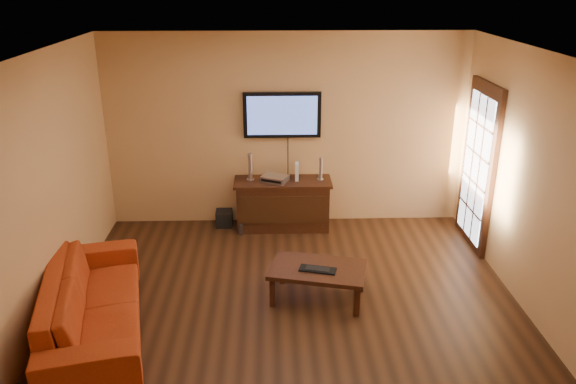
{
  "coord_description": "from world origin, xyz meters",
  "views": [
    {
      "loc": [
        -0.21,
        -5.08,
        3.4
      ],
      "look_at": [
        -0.03,
        0.8,
        1.1
      ],
      "focal_mm": 35.0,
      "sensor_mm": 36.0,
      "label": 1
    }
  ],
  "objects_px": {
    "coffee_table": "(318,272)",
    "speaker_left": "(250,168)",
    "sofa": "(92,293)",
    "subwoofer": "(224,218)",
    "bottle": "(241,229)",
    "media_console": "(283,204)",
    "television": "(282,115)",
    "game_console": "(297,171)",
    "av_receiver": "(275,178)",
    "speaker_right": "(321,169)",
    "keyboard": "(318,269)"
  },
  "relations": [
    {
      "from": "coffee_table",
      "to": "speaker_left",
      "type": "xyz_separation_m",
      "value": [
        -0.79,
        1.95,
        0.54
      ]
    },
    {
      "from": "sofa",
      "to": "subwoofer",
      "type": "height_order",
      "value": "sofa"
    },
    {
      "from": "speaker_left",
      "to": "bottle",
      "type": "bearing_deg",
      "value": -115.92
    },
    {
      "from": "media_console",
      "to": "coffee_table",
      "type": "xyz_separation_m",
      "value": [
        0.34,
        -1.91,
        -0.02
      ]
    },
    {
      "from": "television",
      "to": "coffee_table",
      "type": "relative_size",
      "value": 0.92
    },
    {
      "from": "sofa",
      "to": "subwoofer",
      "type": "relative_size",
      "value": 9.79
    },
    {
      "from": "television",
      "to": "bottle",
      "type": "distance_m",
      "value": 1.68
    },
    {
      "from": "game_console",
      "to": "speaker_left",
      "type": "bearing_deg",
      "value": -176.12
    },
    {
      "from": "speaker_left",
      "to": "av_receiver",
      "type": "bearing_deg",
      "value": -10.04
    },
    {
      "from": "speaker_left",
      "to": "av_receiver",
      "type": "relative_size",
      "value": 1.1
    },
    {
      "from": "television",
      "to": "coffee_table",
      "type": "bearing_deg",
      "value": -80.82
    },
    {
      "from": "coffee_table",
      "to": "game_console",
      "type": "height_order",
      "value": "game_console"
    },
    {
      "from": "coffee_table",
      "to": "subwoofer",
      "type": "xyz_separation_m",
      "value": [
        -1.18,
        1.98,
        -0.22
      ]
    },
    {
      "from": "speaker_right",
      "to": "sofa",
      "type": "bearing_deg",
      "value": -134.98
    },
    {
      "from": "television",
      "to": "game_console",
      "type": "xyz_separation_m",
      "value": [
        0.2,
        -0.17,
        -0.76
      ]
    },
    {
      "from": "sofa",
      "to": "speaker_right",
      "type": "bearing_deg",
      "value": -58.1
    },
    {
      "from": "coffee_table",
      "to": "subwoofer",
      "type": "distance_m",
      "value": 2.32
    },
    {
      "from": "media_console",
      "to": "bottle",
      "type": "relative_size",
      "value": 7.52
    },
    {
      "from": "coffee_table",
      "to": "game_console",
      "type": "distance_m",
      "value": 2.02
    },
    {
      "from": "television",
      "to": "speaker_right",
      "type": "relative_size",
      "value": 3.27
    },
    {
      "from": "speaker_right",
      "to": "subwoofer",
      "type": "xyz_separation_m",
      "value": [
        -1.37,
        0.04,
        -0.74
      ]
    },
    {
      "from": "av_receiver",
      "to": "game_console",
      "type": "relative_size",
      "value": 1.46
    },
    {
      "from": "sofa",
      "to": "keyboard",
      "type": "relative_size",
      "value": 5.34
    },
    {
      "from": "coffee_table",
      "to": "keyboard",
      "type": "relative_size",
      "value": 2.73
    },
    {
      "from": "subwoofer",
      "to": "sofa",
      "type": "bearing_deg",
      "value": -114.6
    },
    {
      "from": "av_receiver",
      "to": "speaker_right",
      "type": "bearing_deg",
      "value": 29.2
    },
    {
      "from": "av_receiver",
      "to": "subwoofer",
      "type": "relative_size",
      "value": 1.5
    },
    {
      "from": "speaker_right",
      "to": "keyboard",
      "type": "relative_size",
      "value": 0.77
    },
    {
      "from": "sofa",
      "to": "speaker_right",
      "type": "height_order",
      "value": "speaker_right"
    },
    {
      "from": "speaker_left",
      "to": "game_console",
      "type": "distance_m",
      "value": 0.65
    },
    {
      "from": "game_console",
      "to": "av_receiver",
      "type": "bearing_deg",
      "value": -165.12
    },
    {
      "from": "subwoofer",
      "to": "speaker_right",
      "type": "bearing_deg",
      "value": -2.5
    },
    {
      "from": "television",
      "to": "av_receiver",
      "type": "relative_size",
      "value": 3.07
    },
    {
      "from": "sofa",
      "to": "speaker_left",
      "type": "distance_m",
      "value": 2.94
    },
    {
      "from": "subwoofer",
      "to": "keyboard",
      "type": "distance_m",
      "value": 2.37
    },
    {
      "from": "keyboard",
      "to": "bottle",
      "type": "bearing_deg",
      "value": 118.16
    },
    {
      "from": "television",
      "to": "av_receiver",
      "type": "bearing_deg",
      "value": -115.1
    },
    {
      "from": "media_console",
      "to": "keyboard",
      "type": "xyz_separation_m",
      "value": [
        0.33,
        -1.97,
        0.04
      ]
    },
    {
      "from": "media_console",
      "to": "coffee_table",
      "type": "distance_m",
      "value": 1.94
    },
    {
      "from": "television",
      "to": "bottle",
      "type": "xyz_separation_m",
      "value": [
        -0.59,
        -0.46,
        -1.5
      ]
    },
    {
      "from": "television",
      "to": "av_receiver",
      "type": "distance_m",
      "value": 0.88
    },
    {
      "from": "game_console",
      "to": "speaker_right",
      "type": "bearing_deg",
      "value": 2.12
    },
    {
      "from": "bottle",
      "to": "speaker_right",
      "type": "bearing_deg",
      "value": 13.89
    },
    {
      "from": "av_receiver",
      "to": "bottle",
      "type": "relative_size",
      "value": 1.92
    },
    {
      "from": "game_console",
      "to": "bottle",
      "type": "bearing_deg",
      "value": -156.16
    },
    {
      "from": "speaker_right",
      "to": "bottle",
      "type": "height_order",
      "value": "speaker_right"
    },
    {
      "from": "media_console",
      "to": "television",
      "type": "bearing_deg",
      "value": 90.0
    },
    {
      "from": "media_console",
      "to": "av_receiver",
      "type": "xyz_separation_m",
      "value": [
        -0.11,
        -0.02,
        0.39
      ]
    },
    {
      "from": "speaker_right",
      "to": "game_console",
      "type": "xyz_separation_m",
      "value": [
        -0.33,
        0.01,
        -0.03
      ]
    },
    {
      "from": "av_receiver",
      "to": "keyboard",
      "type": "distance_m",
      "value": 2.03
    }
  ]
}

